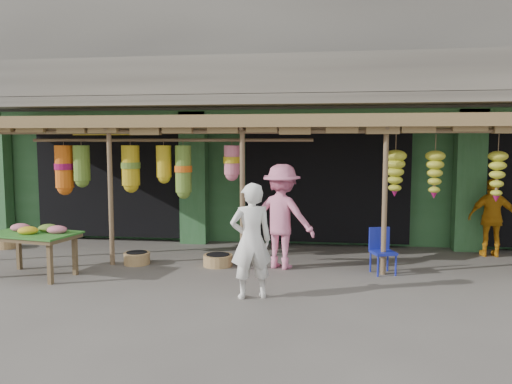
# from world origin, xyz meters

# --- Properties ---
(ground) EXTENTS (80.00, 80.00, 0.00)m
(ground) POSITION_xyz_m (0.00, 0.00, 0.00)
(ground) COLOR #514C47
(ground) RESTS_ON ground
(building) EXTENTS (16.40, 6.80, 7.00)m
(building) POSITION_xyz_m (-0.00, 4.87, 3.37)
(building) COLOR gray
(building) RESTS_ON ground
(awning) EXTENTS (14.00, 2.70, 2.79)m
(awning) POSITION_xyz_m (-0.18, 0.80, 2.57)
(awning) COLOR brown
(awning) RESTS_ON ground
(flower_table) EXTENTS (1.62, 1.13, 0.89)m
(flower_table) POSITION_xyz_m (-4.97, -1.15, 0.72)
(flower_table) COLOR brown
(flower_table) RESTS_ON ground
(blue_chair) EXTENTS (0.48, 0.49, 0.80)m
(blue_chair) POSITION_xyz_m (0.98, -0.11, 0.45)
(blue_chair) COLOR #17229B
(blue_chair) RESTS_ON ground
(basket_left) EXTENTS (0.60, 0.60, 0.19)m
(basket_left) POSITION_xyz_m (-6.93, 0.92, 0.10)
(basket_left) COLOR olive
(basket_left) RESTS_ON ground
(basket_mid) EXTENTS (0.64, 0.64, 0.21)m
(basket_mid) POSITION_xyz_m (-2.00, -0.01, 0.11)
(basket_mid) COLOR brown
(basket_mid) RESTS_ON ground
(basket_right) EXTENTS (0.65, 0.65, 0.22)m
(basket_right) POSITION_xyz_m (-3.56, -0.09, 0.11)
(basket_right) COLOR brown
(basket_right) RESTS_ON ground
(person_front) EXTENTS (0.73, 0.60, 1.72)m
(person_front) POSITION_xyz_m (-1.09, -1.84, 0.86)
(person_front) COLOR white
(person_front) RESTS_ON ground
(person_vendor) EXTENTS (0.94, 0.40, 1.59)m
(person_vendor) POSITION_xyz_m (3.33, 1.53, 0.79)
(person_vendor) COLOR #C67D12
(person_vendor) RESTS_ON ground
(person_shopper) EXTENTS (1.40, 1.07, 1.91)m
(person_shopper) POSITION_xyz_m (-0.80, 0.02, 0.96)
(person_shopper) COLOR pink
(person_shopper) RESTS_ON ground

